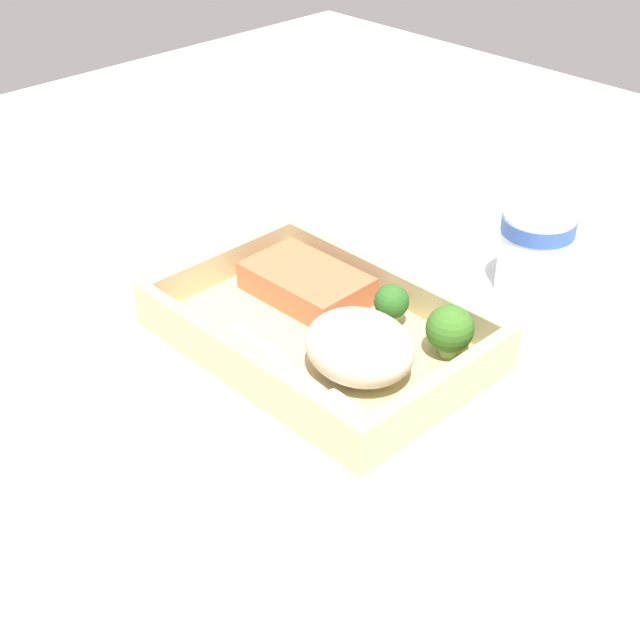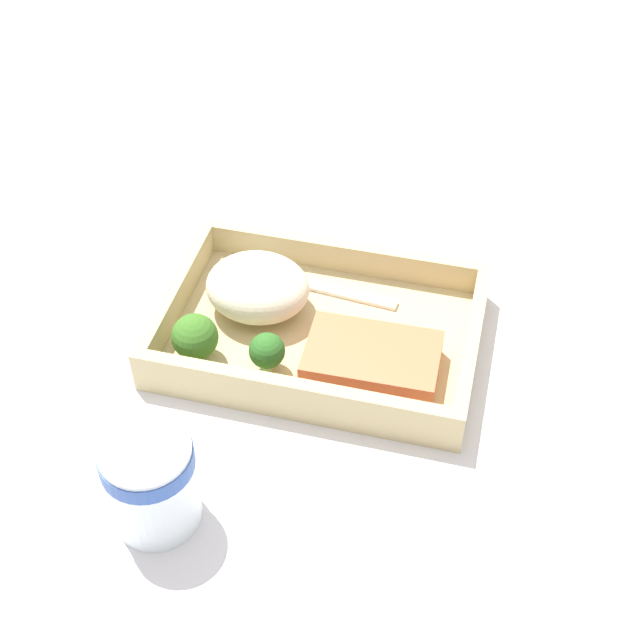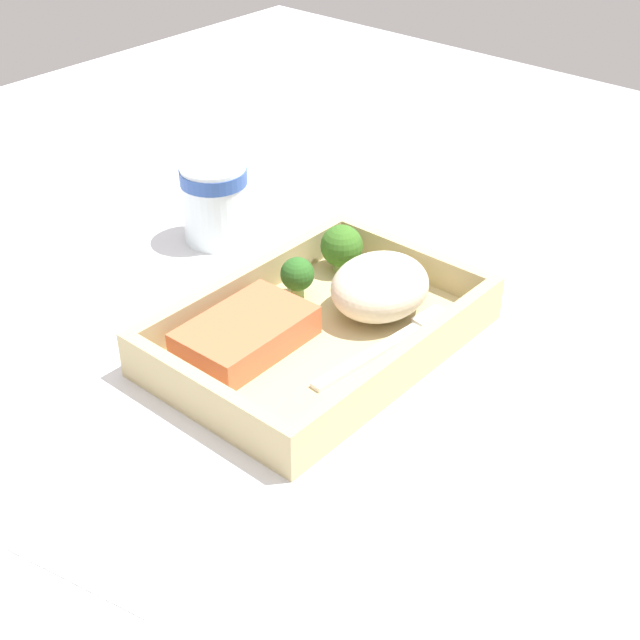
% 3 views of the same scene
% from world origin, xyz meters
% --- Properties ---
extents(ground_plane, '(1.60, 1.60, 0.02)m').
position_xyz_m(ground_plane, '(0.00, 0.00, -0.01)').
color(ground_plane, silver).
extents(takeout_tray, '(0.28, 0.19, 0.01)m').
position_xyz_m(takeout_tray, '(0.00, 0.00, 0.01)').
color(takeout_tray, tan).
rests_on(takeout_tray, ground_plane).
extents(tray_rim, '(0.28, 0.19, 0.03)m').
position_xyz_m(tray_rim, '(0.00, 0.00, 0.03)').
color(tray_rim, tan).
rests_on(tray_rim, takeout_tray).
extents(salmon_fillet, '(0.12, 0.07, 0.03)m').
position_xyz_m(salmon_fillet, '(-0.05, 0.04, 0.03)').
color(salmon_fillet, '#DA6941').
rests_on(salmon_fillet, takeout_tray).
extents(mashed_potatoes, '(0.10, 0.08, 0.05)m').
position_xyz_m(mashed_potatoes, '(0.06, -0.02, 0.04)').
color(mashed_potatoes, '#ECE1C4').
rests_on(mashed_potatoes, takeout_tray).
extents(broccoli_floret_1, '(0.04, 0.04, 0.05)m').
position_xyz_m(broccoli_floret_1, '(0.10, 0.06, 0.04)').
color(broccoli_floret_1, '#83AC60').
rests_on(broccoli_floret_1, takeout_tray).
extents(broccoli_floret_2, '(0.03, 0.03, 0.04)m').
position_xyz_m(broccoli_floret_2, '(0.03, 0.06, 0.04)').
color(broccoli_floret_2, '#82A660').
rests_on(broccoli_floret_2, takeout_tray).
extents(fork, '(0.16, 0.03, 0.00)m').
position_xyz_m(fork, '(0.03, -0.06, 0.01)').
color(fork, white).
rests_on(fork, takeout_tray).
extents(paper_cup, '(0.07, 0.07, 0.08)m').
position_xyz_m(paper_cup, '(0.08, 0.21, 0.05)').
color(paper_cup, white).
rests_on(paper_cup, ground_plane).
extents(receipt_slip, '(0.12, 0.17, 0.00)m').
position_xyz_m(receipt_slip, '(-0.26, -0.03, 0.00)').
color(receipt_slip, white).
rests_on(receipt_slip, ground_plane).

